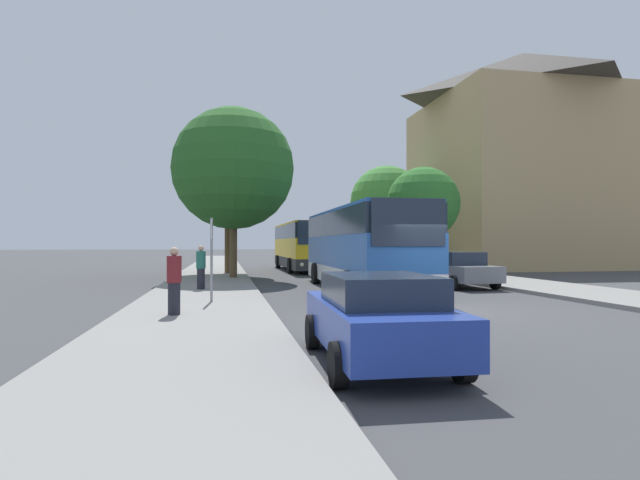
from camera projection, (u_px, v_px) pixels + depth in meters
ground_plane at (444, 309)px, 14.49m from camera, size 300.00×300.00×0.00m
sidewalk_left at (197, 313)px, 13.17m from camera, size 4.00×120.00×0.15m
building_right_background at (524, 160)px, 40.73m from camera, size 15.07×13.67×17.53m
bus_front at (360, 247)px, 20.60m from camera, size 2.99×11.56×3.31m
bus_middle at (301, 245)px, 35.45m from camera, size 2.80×11.79×3.32m
parked_car_left_curb at (378, 316)px, 7.96m from camera, size 2.07×4.12×1.43m
parked_car_right_near at (459, 269)px, 21.83m from camera, size 2.25×4.21×1.55m
parked_car_right_far at (354, 257)px, 40.50m from camera, size 2.12×4.25×1.54m
bus_stop_sign at (211, 250)px, 15.15m from camera, size 0.08×0.45×2.55m
pedestrian_waiting_near at (201, 267)px, 19.31m from camera, size 0.36×0.36×1.69m
pedestrian_waiting_far at (174, 281)px, 12.39m from camera, size 0.36×0.36×1.68m
tree_left_near at (233, 169)px, 26.04m from camera, size 6.36×6.36×8.87m
tree_left_far at (228, 164)px, 30.01m from camera, size 5.59×5.59×9.38m
tree_right_near at (423, 204)px, 30.90m from camera, size 4.50×4.50×6.52m
tree_right_mid at (386, 202)px, 40.27m from camera, size 5.85×5.85×8.05m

